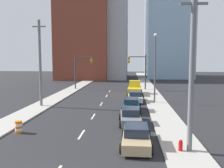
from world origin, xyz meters
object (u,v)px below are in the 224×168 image
object	(u,v)px
sedan_teal	(131,105)
traffic_barrel	(19,127)
fire_hydrant	(181,146)
utility_pole_right_near	(192,72)
street_lamp	(155,63)
sedan_gray	(130,117)
pickup_truck_yellow	(135,89)
traffic_signal_left	(80,67)
sedan_silver	(135,97)
traffic_signal_right	(141,68)
sedan_tan	(136,136)
utility_pole_left_mid	(40,63)

from	to	relation	value
sedan_teal	traffic_barrel	bearing A→B (deg)	-133.93
fire_hydrant	sedan_teal	world-z (taller)	sedan_teal
utility_pole_right_near	street_lamp	distance (m)	17.19
sedan_gray	sedan_teal	distance (m)	5.34
pickup_truck_yellow	street_lamp	bearing A→B (deg)	-68.93
traffic_signal_left	sedan_silver	xyz separation A→B (m)	(10.18, -12.77, -3.48)
sedan_teal	utility_pole_right_near	bearing A→B (deg)	-71.61
street_lamp	sedan_silver	size ratio (longest dim) A/B	2.10
traffic_signal_left	street_lamp	size ratio (longest dim) A/B	0.72
traffic_signal_right	traffic_barrel	distance (m)	29.68
street_lamp	sedan_tan	distance (m)	17.10
sedan_silver	pickup_truck_yellow	distance (m)	6.78
sedan_gray	sedan_silver	xyz separation A→B (m)	(0.62, 11.35, -0.01)
utility_pole_left_mid	utility_pole_right_near	bearing A→B (deg)	-43.56
traffic_signal_left	fire_hydrant	xyz separation A→B (m)	(12.70, -30.75, -3.72)
utility_pole_right_near	sedan_gray	world-z (taller)	utility_pole_right_near
street_lamp	traffic_signal_left	bearing A→B (deg)	133.28
utility_pole_left_mid	traffic_barrel	size ratio (longest dim) A/B	10.94
street_lamp	fire_hydrant	size ratio (longest dim) A/B	10.78
traffic_signal_left	sedan_tan	xyz separation A→B (m)	(9.97, -29.73, -3.49)
utility_pole_left_mid	traffic_signal_left	bearing A→B (deg)	85.55
traffic_signal_right	sedan_silver	bearing A→B (deg)	-95.30
sedan_gray	sedan_teal	bearing A→B (deg)	85.77
fire_hydrant	sedan_teal	xyz separation A→B (m)	(-3.04, 11.97, 0.26)
utility_pole_left_mid	sedan_gray	bearing A→B (deg)	-33.91
fire_hydrant	utility_pole_left_mid	bearing A→B (deg)	135.14
traffic_barrel	sedan_gray	xyz separation A→B (m)	(8.77, 3.38, 0.18)
utility_pole_left_mid	pickup_truck_yellow	xyz separation A→B (m)	(11.50, 10.81, -4.43)
traffic_barrel	sedan_tan	world-z (taller)	sedan_tan
traffic_signal_left	sedan_gray	world-z (taller)	traffic_signal_left
sedan_gray	sedan_silver	distance (m)	11.36
utility_pole_left_mid	sedan_gray	distance (m)	13.91
pickup_truck_yellow	sedan_silver	bearing A→B (deg)	-87.48
traffic_barrel	street_lamp	size ratio (longest dim) A/B	0.11
fire_hydrant	pickup_truck_yellow	distance (m)	24.88
utility_pole_left_mid	sedan_silver	world-z (taller)	utility_pole_left_mid
traffic_signal_left	pickup_truck_yellow	world-z (taller)	traffic_signal_left
street_lamp	pickup_truck_yellow	bearing A→B (deg)	108.42
traffic_barrel	street_lamp	distance (m)	18.98
traffic_signal_right	sedan_tan	distance (m)	29.97
utility_pole_right_near	pickup_truck_yellow	bearing A→B (deg)	97.08
sedan_gray	sedan_teal	size ratio (longest dim) A/B	0.92
utility_pole_right_near	sedan_gray	bearing A→B (deg)	119.45
utility_pole_right_near	traffic_barrel	size ratio (longest dim) A/B	10.39
pickup_truck_yellow	traffic_signal_right	bearing A→B (deg)	81.63
street_lamp	pickup_truck_yellow	distance (m)	8.97
fire_hydrant	utility_pole_right_near	bearing A→B (deg)	9.34
fire_hydrant	sedan_gray	size ratio (longest dim) A/B	0.19
utility_pole_right_near	pickup_truck_yellow	distance (m)	25.20
sedan_tan	sedan_silver	size ratio (longest dim) A/B	1.09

